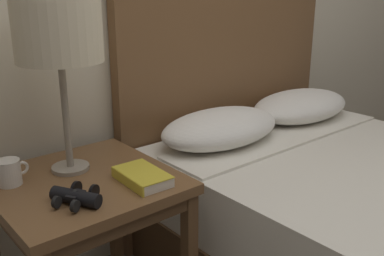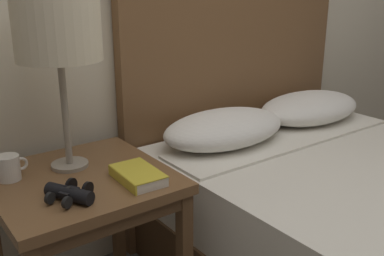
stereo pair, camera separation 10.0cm
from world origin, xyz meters
The scene contains 6 objects.
nightstand centered at (-0.49, 0.67, 0.51)m, with size 0.58×0.58×0.59m.
bed centered at (0.48, 0.17, 0.32)m, with size 1.37×1.85×1.34m.
table_lamp centered at (-0.49, 0.77, 1.06)m, with size 0.28×0.28×0.58m.
book_on_nightstand centered at (-0.35, 0.52, 0.61)m, with size 0.13×0.21×0.04m.
binoculars_pair centered at (-0.59, 0.52, 0.62)m, with size 0.16×0.16×0.05m.
coffee_mug centered at (-0.69, 0.78, 0.64)m, with size 0.10×0.08×0.08m.
Camera 2 is at (-1.01, -0.68, 1.23)m, focal length 42.00 mm.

